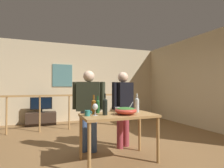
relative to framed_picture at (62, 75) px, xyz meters
The scene contains 18 objects.
ground_plane 3.66m from the framed_picture, 79.59° to the right, with size 8.54×8.54×0.00m, color olive.
back_wall 0.64m from the framed_picture, ahead, with size 6.23×0.10×2.76m, color beige.
side_wall_right 4.34m from the framed_picture, 31.13° to the right, with size 0.10×4.93×2.76m, color beige.
framed_picture is the anchor object (origin of this frame).
stair_railing 1.58m from the framed_picture, 78.45° to the right, with size 3.99×0.10×1.05m.
tv_console 1.60m from the framed_picture, 156.95° to the right, with size 0.90×0.40×0.40m, color #38281E.
flat_screen_tv 1.20m from the framed_picture, 154.73° to the right, with size 0.65×0.12×0.48m.
serving_table 3.90m from the framed_picture, 82.04° to the right, with size 1.20×0.66×0.76m.
salad_bowl 3.95m from the framed_picture, 80.75° to the right, with size 0.36×0.36×0.20m.
wine_glass 3.81m from the framed_picture, 88.02° to the right, with size 0.09×0.09×0.19m.
wine_bottle_amber 3.68m from the framed_picture, 87.74° to the right, with size 0.07×0.07×0.32m.
wine_bottle_dark 3.83m from the framed_picture, 85.65° to the right, with size 0.08×0.08×0.34m.
wine_bottle_clear 3.83m from the framed_picture, 75.83° to the right, with size 0.08×0.08×0.33m.
wine_bottle_green 3.59m from the framed_picture, 86.09° to the right, with size 0.07×0.07×0.30m.
mug_white 3.66m from the framed_picture, 80.19° to the right, with size 0.13×0.09×0.09m.
mug_teal 3.82m from the framed_picture, 89.86° to the right, with size 0.12×0.08×0.09m.
person_standing_left 3.24m from the framed_picture, 86.92° to the right, with size 0.57×0.38×1.52m.
person_standing_right 3.36m from the framed_picture, 74.47° to the right, with size 0.56×0.37×1.51m.
Camera 1 is at (-1.23, -3.20, 1.21)m, focal length 28.48 mm.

